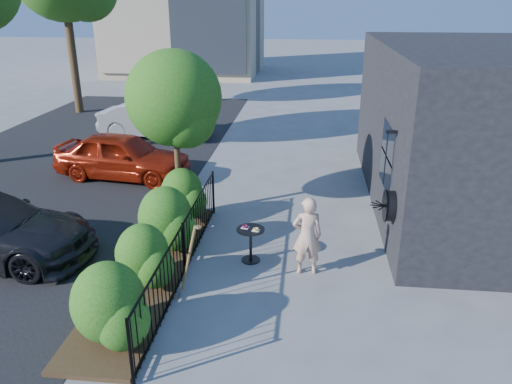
# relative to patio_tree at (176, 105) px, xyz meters

# --- Properties ---
(ground) EXTENTS (120.00, 120.00, 0.00)m
(ground) POSITION_rel_patio_tree_xyz_m (2.24, -2.76, -2.76)
(ground) COLOR gray
(ground) RESTS_ON ground
(shop_building) EXTENTS (6.22, 9.00, 4.00)m
(shop_building) POSITION_rel_patio_tree_xyz_m (7.73, 1.74, -0.76)
(shop_building) COLOR black
(shop_building) RESTS_ON ground
(fence) EXTENTS (0.05, 6.05, 1.10)m
(fence) POSITION_rel_patio_tree_xyz_m (0.74, -2.76, -2.20)
(fence) COLOR black
(fence) RESTS_ON ground
(planting_bed) EXTENTS (1.30, 6.00, 0.08)m
(planting_bed) POSITION_rel_patio_tree_xyz_m (0.04, -2.76, -2.72)
(planting_bed) COLOR #382616
(planting_bed) RESTS_ON ground
(shrubs) EXTENTS (1.10, 5.60, 1.24)m
(shrubs) POSITION_rel_patio_tree_xyz_m (0.14, -2.66, -2.06)
(shrubs) COLOR #1B5012
(shrubs) RESTS_ON ground
(patio_tree) EXTENTS (2.20, 2.20, 3.94)m
(patio_tree) POSITION_rel_patio_tree_xyz_m (0.00, 0.00, 0.00)
(patio_tree) COLOR #3F2B19
(patio_tree) RESTS_ON ground
(street) EXTENTS (9.00, 30.00, 0.01)m
(street) POSITION_rel_patio_tree_xyz_m (-4.76, 0.24, -2.76)
(street) COLOR black
(street) RESTS_ON ground
(cafe_table) EXTENTS (0.57, 0.57, 0.76)m
(cafe_table) POSITION_rel_patio_tree_xyz_m (1.94, -2.08, -2.27)
(cafe_table) COLOR black
(cafe_table) RESTS_ON ground
(woman) EXTENTS (0.62, 0.46, 1.58)m
(woman) POSITION_rel_patio_tree_xyz_m (3.07, -2.42, -1.97)
(woman) COLOR #E2B092
(woman) RESTS_ON ground
(shovel) EXTENTS (0.49, 0.19, 1.45)m
(shovel) POSITION_rel_patio_tree_xyz_m (0.98, -3.51, -2.13)
(shovel) COLOR brown
(shovel) RESTS_ON ground
(car_red) EXTENTS (4.18, 2.15, 1.36)m
(car_red) POSITION_rel_patio_tree_xyz_m (-2.42, 2.56, -2.08)
(car_red) COLOR #9D200D
(car_red) RESTS_ON ground
(car_silver) EXTENTS (4.34, 1.86, 1.39)m
(car_silver) POSITION_rel_patio_tree_xyz_m (-2.85, 7.21, -2.07)
(car_silver) COLOR #A6A6AA
(car_silver) RESTS_ON ground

